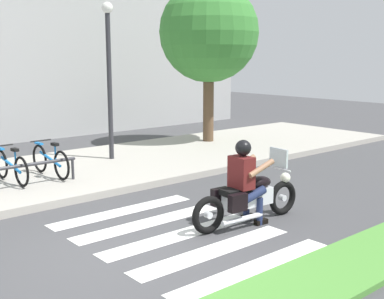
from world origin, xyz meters
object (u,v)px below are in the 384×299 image
bicycle_4 (11,166)px  tree_near_rack (209,33)px  motorcycle (248,197)px  street_lamp (109,67)px  bicycle_5 (50,161)px  rider (245,176)px

bicycle_4 → tree_near_rack: size_ratio=0.33×
motorcycle → tree_near_rack: size_ratio=0.46×
motorcycle → street_lamp: street_lamp is taller
motorcycle → bicycle_4: (-2.19, 4.65, 0.05)m
bicycle_4 → street_lamp: street_lamp is taller
bicycle_4 → tree_near_rack: bearing=10.3°
motorcycle → bicycle_5: 4.84m
motorcycle → street_lamp: bearing=82.7°
motorcycle → rider: 0.37m
rider → tree_near_rack: bearing=52.5°
motorcycle → rider: rider is taller
street_lamp → motorcycle: bearing=-97.3°
bicycle_4 → bicycle_5: bicycle_5 is taller
bicycle_5 → bicycle_4: bearing=180.0°
rider → tree_near_rack: size_ratio=0.29×
bicycle_5 → street_lamp: (2.03, 0.79, 1.96)m
motorcycle → tree_near_rack: 7.90m
motorcycle → bicycle_4: motorcycle is taller
rider → tree_near_rack: 7.81m
rider → bicycle_5: bearing=105.0°
rider → bicycle_5: 4.82m
bicycle_5 → tree_near_rack: (5.73, 1.19, 2.91)m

